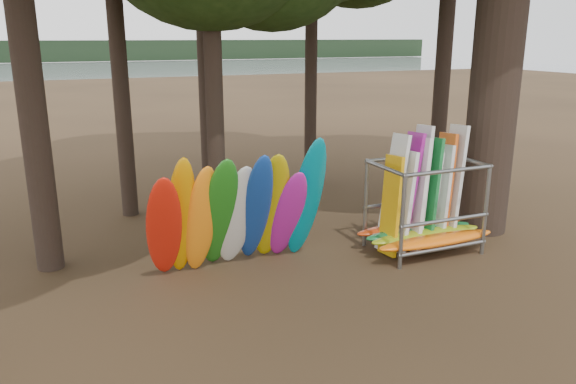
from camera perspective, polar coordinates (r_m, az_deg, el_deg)
name	(u,v)px	position (r m, az deg, el deg)	size (l,w,h in m)	color
ground	(325,272)	(12.01, 3.81, -8.12)	(120.00, 120.00, 0.00)	#47331E
lake	(95,79)	(70.16, -18.98, 10.81)	(160.00, 160.00, 0.00)	gray
far_shore	(74,51)	(119.95, -20.95, 13.24)	(160.00, 4.00, 4.00)	black
kayak_row	(238,214)	(11.57, -5.11, -2.25)	(3.83, 2.05, 3.03)	red
storage_rack	(424,209)	(13.25, 13.63, -1.66)	(3.03, 1.56, 2.90)	gray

